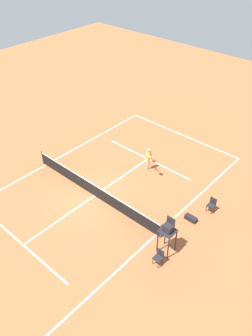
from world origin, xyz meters
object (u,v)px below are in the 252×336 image
(tennis_ball, at_px, (132,180))
(equipment_bag, at_px, (191,218))
(player_serving, at_px, (149,157))
(courtside_chair_mid, at_px, (212,204))
(courtside_chair_near, at_px, (159,257))
(umpire_chair, at_px, (168,230))

(tennis_ball, xyz_separation_m, equipment_bag, (-5.15, 0.54, 0.12))
(tennis_ball, bearing_deg, player_serving, -93.11)
(courtside_chair_mid, bearing_deg, courtside_chair_near, 89.95)
(courtside_chair_mid, bearing_deg, tennis_ball, 9.82)
(umpire_chair, bearing_deg, courtside_chair_near, 101.71)
(player_serving, relative_size, umpire_chair, 0.75)
(equipment_bag, bearing_deg, courtside_chair_mid, -107.22)
(umpire_chair, height_order, equipment_bag, umpire_chair)
(tennis_ball, height_order, courtside_chair_near, courtside_chair_near)
(player_serving, distance_m, umpire_chair, 7.37)
(courtside_chair_near, bearing_deg, umpire_chair, -78.29)
(tennis_ball, relative_size, courtside_chair_mid, 0.07)
(player_serving, bearing_deg, tennis_ball, 16.92)
(tennis_ball, height_order, umpire_chair, umpire_chair)
(equipment_bag, bearing_deg, courtside_chair_near, 96.95)
(umpire_chair, xyz_separation_m, courtside_chair_near, (-0.20, 0.96, -1.07))
(player_serving, relative_size, equipment_bag, 2.38)
(tennis_ball, relative_size, courtside_chair_near, 0.07)
(tennis_ball, bearing_deg, courtside_chair_near, 142.18)
(tennis_ball, distance_m, courtside_chair_near, 7.12)
(courtside_chair_near, bearing_deg, player_serving, -47.52)
(player_serving, distance_m, courtside_chair_mid, 5.60)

